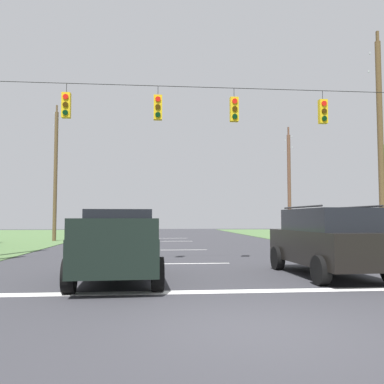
{
  "coord_description": "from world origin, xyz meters",
  "views": [
    {
      "loc": [
        -1.61,
        -6.37,
        1.7
      ],
      "look_at": [
        -0.16,
        9.24,
        2.7
      ],
      "focal_mm": 38.72,
      "sensor_mm": 36.0,
      "label": 1
    }
  ],
  "objects": [
    {
      "name": "pickup_truck",
      "position": [
        -2.59,
        5.28,
        0.97
      ],
      "size": [
        2.47,
        5.48,
        1.95
      ],
      "color": "black",
      "rests_on": "ground"
    },
    {
      "name": "utility_pole_far_left",
      "position": [
        -8.96,
        25.25,
        5.15
      ],
      "size": [
        0.27,
        1.65,
        10.24
      ],
      "color": "brown",
      "rests_on": "ground"
    },
    {
      "name": "lane_dash_1",
      "position": [
        0.0,
        15.95,
        0.0
      ],
      "size": [
        2.5,
        0.15,
        0.01
      ],
      "primitive_type": "cube",
      "rotation": [
        0.0,
        0.0,
        1.57
      ],
      "color": "white",
      "rests_on": "ground"
    },
    {
      "name": "utility_pole_far_right",
      "position": [
        9.41,
        26.44,
        4.58
      ],
      "size": [
        0.29,
        1.95,
        9.21
      ],
      "color": "brown",
      "rests_on": "ground"
    },
    {
      "name": "lane_dash_2",
      "position": [
        0.0,
        24.41,
        0.0
      ],
      "size": [
        2.5,
        0.15,
        0.01
      ],
      "primitive_type": "cube",
      "rotation": [
        0.0,
        0.0,
        1.57
      ],
      "color": "white",
      "rests_on": "ground"
    },
    {
      "name": "overhead_signal_span",
      "position": [
        0.01,
        9.27,
        4.09
      ],
      "size": [
        17.66,
        0.31,
        7.28
      ],
      "color": "#4D3D2C",
      "rests_on": "ground"
    },
    {
      "name": "ground_plane",
      "position": [
        0.0,
        0.0,
        0.0
      ],
      "size": [
        120.0,
        120.0,
        0.0
      ],
      "primitive_type": "plane",
      "color": "#333338"
    },
    {
      "name": "distant_car_crossing_white",
      "position": [
        8.53,
        14.16,
        0.79
      ],
      "size": [
        2.31,
        4.44,
        1.52
      ],
      "color": "silver",
      "rests_on": "ground"
    },
    {
      "name": "suv_black",
      "position": [
        3.53,
        5.5,
        1.06
      ],
      "size": [
        2.36,
        4.87,
        2.05
      ],
      "color": "black",
      "rests_on": "ground"
    },
    {
      "name": "stop_bar_stripe",
      "position": [
        0.0,
        3.24,
        0.0
      ],
      "size": [
        14.53,
        0.45,
        0.01
      ],
      "primitive_type": "cube",
      "color": "white",
      "rests_on": "ground"
    },
    {
      "name": "lane_dash_3",
      "position": [
        0.0,
        29.04,
        0.0
      ],
      "size": [
        2.5,
        0.15,
        0.01
      ],
      "primitive_type": "cube",
      "rotation": [
        0.0,
        0.0,
        1.57
      ],
      "color": "white",
      "rests_on": "ground"
    },
    {
      "name": "utility_pole_mid_right",
      "position": [
        9.43,
        12.74,
        5.56
      ],
      "size": [
        0.27,
        1.92,
        11.0
      ],
      "color": "brown",
      "rests_on": "ground"
    },
    {
      "name": "lane_dash_0",
      "position": [
        0.0,
        9.24,
        0.0
      ],
      "size": [
        2.5,
        0.15,
        0.01
      ],
      "primitive_type": "cube",
      "rotation": [
        0.0,
        0.0,
        1.57
      ],
      "color": "white",
      "rests_on": "ground"
    }
  ]
}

